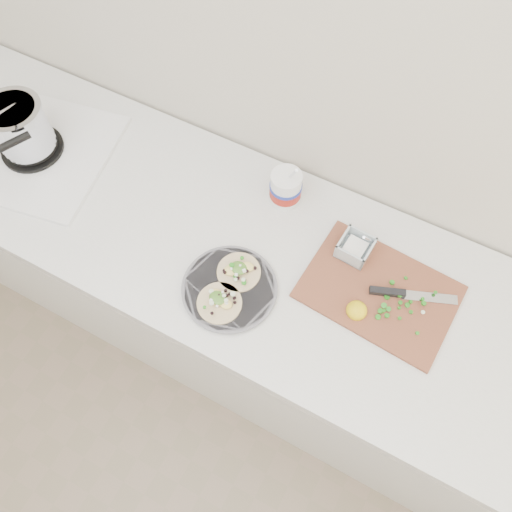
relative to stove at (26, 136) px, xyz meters
The scene contains 5 objects.
counter 0.87m from the stove, ahead, with size 2.44×0.66×0.90m.
stove is the anchor object (origin of this frame).
taco_plate 0.81m from the stove, ahead, with size 0.27×0.27×0.04m.
tub 0.82m from the stove, 15.17° to the left, with size 0.10×0.10×0.22m.
cutboard 1.16m from the stove, ahead, with size 0.43×0.31×0.07m.
Camera 1 is at (0.43, 0.81, 2.16)m, focal length 35.00 mm.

